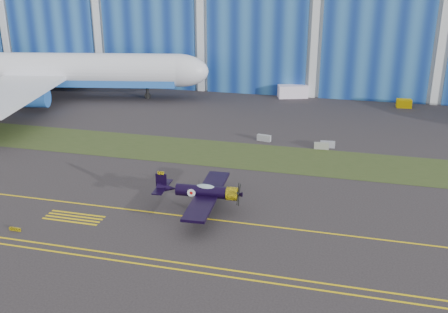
% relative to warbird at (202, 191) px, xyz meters
% --- Properties ---
extents(ground, '(260.00, 260.00, 0.00)m').
position_rel_warbird_xyz_m(ground, '(6.06, 3.10, -2.08)').
color(ground, '#322C2F').
rests_on(ground, ground).
extents(grass_median, '(260.00, 10.00, 0.02)m').
position_rel_warbird_xyz_m(grass_median, '(6.06, 17.10, -2.06)').
color(grass_median, '#475128').
rests_on(grass_median, ground).
extents(hangar, '(220.00, 45.70, 30.00)m').
position_rel_warbird_xyz_m(hangar, '(6.06, 74.89, 12.88)').
color(hangar, silver).
rests_on(hangar, ground).
extents(taxiway_centreline, '(200.00, 0.20, 0.02)m').
position_rel_warbird_xyz_m(taxiway_centreline, '(6.06, -1.90, -2.07)').
color(taxiway_centreline, yellow).
rests_on(taxiway_centreline, ground).
extents(edge_line_near, '(80.00, 0.20, 0.02)m').
position_rel_warbird_xyz_m(edge_line_near, '(6.06, -11.40, -2.07)').
color(edge_line_near, yellow).
rests_on(edge_line_near, ground).
extents(edge_line_far, '(80.00, 0.20, 0.02)m').
position_rel_warbird_xyz_m(edge_line_far, '(6.06, -10.40, -2.07)').
color(edge_line_far, yellow).
rests_on(edge_line_far, ground).
extents(hold_short_ladder, '(6.00, 2.40, 0.02)m').
position_rel_warbird_xyz_m(hold_short_ladder, '(-11.94, -5.00, -2.07)').
color(hold_short_ladder, yellow).
rests_on(hold_short_ladder, ground).
extents(guard_board_left, '(1.20, 0.15, 0.35)m').
position_rel_warbird_xyz_m(guard_board_left, '(-15.94, -8.90, -1.90)').
color(guard_board_left, yellow).
rests_on(guard_board_left, ground).
extents(warbird, '(10.83, 12.82, 3.64)m').
position_rel_warbird_xyz_m(warbird, '(0.00, 0.00, 0.00)').
color(warbird, black).
rests_on(warbird, ground).
extents(jetliner, '(79.57, 71.47, 24.07)m').
position_rel_warbird_xyz_m(jetliner, '(-42.61, 39.52, 9.95)').
color(jetliner, white).
rests_on(jetliner, ground).
extents(shipping_container, '(5.94, 3.89, 2.39)m').
position_rel_warbird_xyz_m(shipping_container, '(2.59, 51.09, -0.88)').
color(shipping_container, white).
rests_on(shipping_container, ground).
extents(tug, '(2.67, 1.81, 1.48)m').
position_rel_warbird_xyz_m(tug, '(22.71, 48.70, -1.34)').
color(tug, '#E5B401').
rests_on(tug, ground).
extents(cart, '(2.50, 2.02, 1.30)m').
position_rel_warbird_xyz_m(cart, '(-56.55, 45.22, -1.43)').
color(cart, silver).
rests_on(cart, ground).
extents(barrier_a, '(2.07, 0.94, 0.90)m').
position_rel_warbird_xyz_m(barrier_a, '(2.09, 23.86, -1.63)').
color(barrier_a, gray).
rests_on(barrier_a, ground).
extents(barrier_b, '(2.05, 0.82, 0.90)m').
position_rel_warbird_xyz_m(barrier_b, '(10.38, 22.38, -1.63)').
color(barrier_b, gray).
rests_on(barrier_b, ground).
extents(barrier_c, '(2.04, 0.77, 0.90)m').
position_rel_warbird_xyz_m(barrier_c, '(11.16, 23.24, -1.63)').
color(barrier_c, gray).
rests_on(barrier_c, ground).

